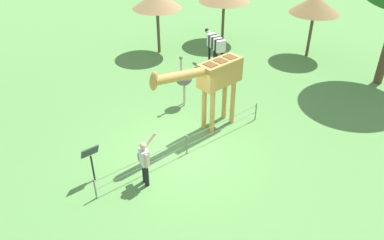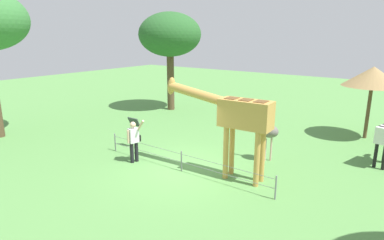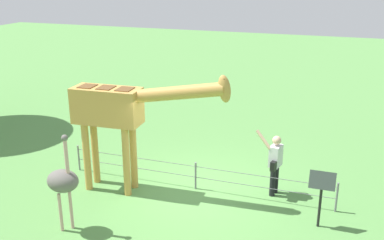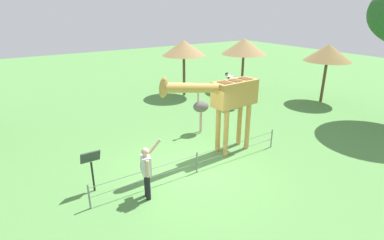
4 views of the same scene
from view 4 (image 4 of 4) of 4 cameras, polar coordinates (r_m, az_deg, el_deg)
ground_plane at (r=10.27m, az=0.41°, el=-9.47°), size 60.00×60.00×0.00m
giraffe at (r=10.74m, az=6.71°, el=4.28°), size 4.00×0.78×3.24m
visitor at (r=8.60m, az=-8.62°, el=-9.28°), size 0.69×0.59×1.71m
zebra at (r=16.60m, az=7.97°, el=6.59°), size 0.76×1.82×1.66m
ostrich at (r=12.80m, az=1.69°, el=2.57°), size 0.70×0.56×2.25m
shade_hut_near at (r=18.19m, az=-1.57°, el=13.47°), size 2.59×2.59×3.32m
shade_hut_far at (r=18.43m, az=24.40°, el=11.50°), size 2.55×2.55×3.25m
shade_hut_aside at (r=19.76m, az=9.83°, el=13.58°), size 2.84×2.84×3.31m
info_sign at (r=9.24m, az=-18.59°, el=-7.63°), size 0.56×0.21×1.32m
wire_fence at (r=9.96m, az=0.92°, el=-7.84°), size 7.05×0.05×0.75m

